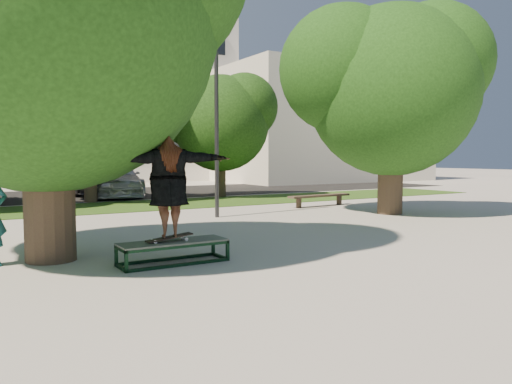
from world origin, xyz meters
TOP-DOWN VIEW (x-y plane):
  - ground at (0.00, 0.00)m, footprint 120.00×120.00m
  - grass_strip at (1.00, 9.50)m, footprint 30.00×4.00m
  - asphalt_strip at (0.00, 16.00)m, footprint 40.00×8.00m
  - tree_right at (5.92, 3.08)m, footprint 6.24×5.33m
  - bg_tree_mid at (-1.08, 12.08)m, footprint 5.76×4.92m
  - bg_tree_right at (4.43, 11.57)m, footprint 5.04×4.31m
  - lamppost at (1.00, 5.00)m, footprint 0.25×0.15m
  - office_building at (-2.00, 31.98)m, footprint 30.00×14.12m
  - side_building at (18.00, 22.00)m, footprint 15.00×10.00m
  - grind_box at (-2.50, -0.30)m, footprint 1.80×0.60m
  - skater_rig at (-2.57, -0.30)m, footprint 2.11×1.00m
  - bench at (5.62, 6.00)m, footprint 2.71×0.58m
  - car_grey at (0.20, 15.97)m, footprint 3.23×5.43m
  - car_silver_b at (0.50, 14.16)m, footprint 2.98×5.57m

SIDE VIEW (x-z plane):
  - ground at x=0.00m, z-range 0.00..0.00m
  - asphalt_strip at x=0.00m, z-range 0.00..0.01m
  - grass_strip at x=1.00m, z-range 0.00..0.02m
  - grind_box at x=-2.50m, z-range 0.00..0.38m
  - bench at x=5.62m, z-range 0.14..0.55m
  - car_grey at x=0.20m, z-range 0.00..1.41m
  - car_silver_b at x=0.50m, z-range 0.00..1.54m
  - skater_rig at x=-2.57m, z-range 0.41..2.15m
  - lamppost at x=1.00m, z-range 0.10..6.21m
  - bg_tree_right at x=4.43m, z-range 0.77..6.21m
  - side_building at x=18.00m, z-range 0.00..8.00m
  - bg_tree_mid at x=-1.08m, z-range 0.90..7.14m
  - tree_right at x=5.92m, z-range 0.84..7.35m
  - office_building at x=-2.00m, z-range 0.00..16.00m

